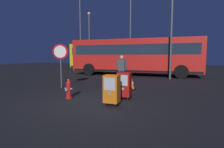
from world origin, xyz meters
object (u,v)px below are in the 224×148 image
street_light_far_left (80,28)px  street_light_near_left (89,37)px  newspaper_box_secondary (124,84)px  bus_far (117,55)px  traffic_cone (132,84)px  bus_near (135,55)px  street_light_near_right (172,20)px  stop_sign (60,57)px  pedestrian (122,69)px  street_light_far_right (130,29)px  fire_hydrant (69,89)px  newspaper_box_primary (112,89)px

street_light_far_left → street_light_near_left: bearing=-15.9°
newspaper_box_secondary → bus_far: 13.75m
traffic_cone → bus_near: size_ratio=0.05×
bus_far → street_light_near_right: street_light_near_right is taller
stop_sign → street_light_near_left: size_ratio=0.34×
stop_sign → newspaper_box_secondary: bearing=-17.3°
pedestrian → street_light_near_right: street_light_near_right is taller
newspaper_box_secondary → bus_far: size_ratio=0.10×
stop_sign → street_light_near_right: street_light_near_right is taller
newspaper_box_secondary → stop_sign: 3.94m
newspaper_box_secondary → street_light_far_right: (-2.74, 11.97, 3.83)m
fire_hydrant → street_light_near_left: (-5.37, 12.39, 3.45)m
street_light_far_left → street_light_far_right: street_light_far_left is taller
newspaper_box_primary → bus_far: bus_far is taller
fire_hydrant → street_light_near_right: 8.94m
stop_sign → street_light_far_left: (-5.14, 11.05, 3.29)m
traffic_cone → bus_far: bus_far is taller
traffic_cone → street_light_far_right: 11.03m
street_light_near_left → street_light_far_right: bearing=2.0°
bus_far → street_light_far_right: bearing=-33.5°
pedestrian → street_light_near_right: 5.67m
street_light_near_left → stop_sign: bearing=-70.4°
street_light_far_left → street_light_far_right: 6.06m
street_light_near_right → newspaper_box_primary: bearing=-101.8°
pedestrian → street_light_near_left: (-6.55, 9.17, 2.86)m
newspaper_box_primary → newspaper_box_secondary: size_ratio=1.00×
bus_near → bus_far: bearing=123.6°
fire_hydrant → street_light_far_right: (-0.67, 12.55, 4.05)m
fire_hydrant → bus_near: bearing=86.4°
fire_hydrant → traffic_cone: bearing=54.8°
street_light_near_right → street_light_far_left: (-10.24, 5.44, 0.81)m
bus_near → street_light_far_left: street_light_far_left is taller
bus_far → street_light_far_left: street_light_far_left is taller
pedestrian → bus_far: 10.95m
newspaper_box_primary → stop_sign: (-3.49, 2.12, 1.03)m
pedestrian → street_light_far_right: size_ratio=0.22×
newspaper_box_primary → street_light_far_left: street_light_far_left is taller
newspaper_box_primary → street_light_near_right: bearing=78.2°
pedestrian → street_light_far_right: street_light_far_right is taller
fire_hydrant → traffic_cone: fire_hydrant is taller
newspaper_box_secondary → newspaper_box_primary: bearing=-98.5°
fire_hydrant → newspaper_box_secondary: (2.06, 0.58, 0.22)m
stop_sign → street_light_far_right: street_light_far_right is taller
fire_hydrant → newspaper_box_primary: 1.97m
bus_near → street_light_near_left: size_ratio=1.62×
stop_sign → traffic_cone: stop_sign is taller
pedestrian → fire_hydrant: bearing=-110.1°
stop_sign → pedestrian: (2.75, 1.50, -0.65)m
street_light_far_left → newspaper_box_secondary: bearing=-54.2°
newspaper_box_secondary → stop_sign: bearing=162.7°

